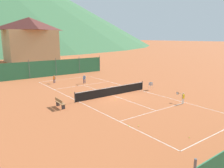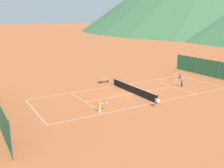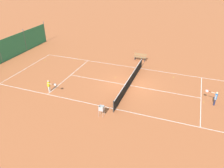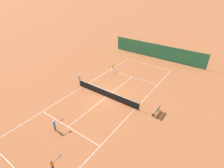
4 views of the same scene
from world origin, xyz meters
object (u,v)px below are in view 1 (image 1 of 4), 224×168
object	(u,v)px
tennis_ball_alley_right	(115,101)
tennis_ball_by_net_right	(138,126)
tennis_ball_far_corner	(129,126)
tennis_ball_near_corner	(87,84)
ball_hopper	(151,84)
courtside_bench	(60,103)
player_near_service	(183,97)
tennis_net	(112,91)
tennis_ball_service_box	(71,93)
player_far_service	(84,78)
alpine_chalet	(30,39)
player_far_baseline	(54,78)
tennis_ball_by_net_left	(189,137)

from	to	relation	value
tennis_ball_alley_right	tennis_ball_by_net_right	size ratio (longest dim) A/B	1.00
tennis_ball_far_corner	tennis_ball_near_corner	distance (m)	14.86
ball_hopper	courtside_bench	distance (m)	11.65
player_near_service	tennis_ball_alley_right	size ratio (longest dim) A/B	16.90
tennis_net	tennis_ball_alley_right	distance (m)	2.19
tennis_ball_alley_right	tennis_ball_service_box	distance (m)	5.97
tennis_ball_far_corner	courtside_bench	distance (m)	7.25
player_near_service	tennis_ball_near_corner	bearing A→B (deg)	102.75
tennis_ball_alley_right	courtside_bench	size ratio (longest dim) A/B	0.04
player_near_service	courtside_bench	size ratio (longest dim) A/B	0.74
player_far_service	courtside_bench	size ratio (longest dim) A/B	0.81
alpine_chalet	tennis_ball_far_corner	bearing A→B (deg)	-99.07
player_far_service	courtside_bench	bearing A→B (deg)	-131.44
tennis_ball_far_corner	player_far_baseline	bearing A→B (deg)	84.91
player_near_service	tennis_ball_by_net_right	world-z (taller)	player_near_service
player_near_service	tennis_ball_near_corner	size ratio (longest dim) A/B	16.90
tennis_ball_near_corner	alpine_chalet	bearing A→B (deg)	85.08
player_far_baseline	player_far_service	size ratio (longest dim) A/B	0.91
tennis_ball_alley_right	tennis_ball_far_corner	bearing A→B (deg)	-118.45
player_far_service	tennis_ball_by_net_left	xyz separation A→B (m)	(-2.93, -18.57, -0.68)
tennis_ball_alley_right	courtside_bench	world-z (taller)	courtside_bench
tennis_ball_by_net_left	courtside_bench	bearing A→B (deg)	111.07
tennis_net	ball_hopper	xyz separation A→B (m)	(5.31, -0.68, 0.15)
tennis_ball_near_corner	tennis_net	bearing A→B (deg)	-95.38
ball_hopper	tennis_ball_alley_right	bearing A→B (deg)	-169.51
tennis_net	tennis_ball_by_net_right	world-z (taller)	tennis_net
tennis_ball_service_box	courtside_bench	xyz separation A→B (m)	(-3.16, -4.31, 0.42)
tennis_ball_alley_right	tennis_ball_by_net_left	size ratio (longest dim) A/B	1.00
tennis_net	player_near_service	bearing A→B (deg)	-60.98
tennis_ball_by_net_right	ball_hopper	distance (m)	11.50
player_far_baseline	tennis_ball_near_corner	size ratio (longest dim) A/B	16.63
tennis_ball_service_box	tennis_ball_by_net_right	world-z (taller)	same
tennis_ball_alley_right	alpine_chalet	bearing A→B (deg)	83.80
tennis_net	player_far_service	size ratio (longest dim) A/B	7.57
tennis_net	tennis_ball_far_corner	size ratio (longest dim) A/B	139.09
player_near_service	ball_hopper	size ratio (longest dim) A/B	1.25
tennis_ball_by_net_left	alpine_chalet	xyz separation A→B (m)	(5.77, 51.41, 5.79)
ball_hopper	courtside_bench	xyz separation A→B (m)	(-11.65, 0.09, -0.20)
tennis_ball_far_corner	tennis_ball_near_corner	size ratio (longest dim) A/B	1.00
tennis_ball_by_net_left	courtside_bench	distance (m)	11.39
player_near_service	tennis_ball_by_net_right	distance (m)	7.35
player_far_baseline	tennis_ball_service_box	bearing A→B (deg)	-95.86
player_far_service	tennis_ball_service_box	distance (m)	5.35
player_far_baseline	tennis_ball_far_corner	xyz separation A→B (m)	(-1.57, -17.62, -0.61)
tennis_ball_service_box	player_near_service	bearing A→B (deg)	-56.40
tennis_ball_far_corner	courtside_bench	size ratio (longest dim) A/B	0.04
player_near_service	tennis_ball_service_box	bearing A→B (deg)	123.60
tennis_net	player_far_service	bearing A→B (deg)	84.75
player_far_baseline	ball_hopper	bearing A→B (deg)	-54.15
tennis_ball_by_net_left	tennis_ball_by_net_right	distance (m)	3.52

